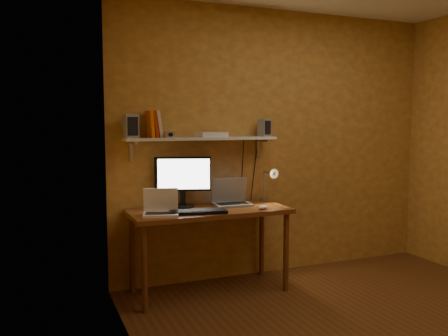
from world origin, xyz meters
name	(u,v)px	position (x,y,z in m)	size (l,w,h in m)	color
room	(392,153)	(0.00, 0.00, 1.30)	(3.44, 3.24, 2.64)	brown
desk	(209,218)	(-0.86, 1.28, 0.66)	(1.40, 0.60, 0.75)	brown
wall_shelf	(202,139)	(-0.86, 1.47, 1.36)	(1.40, 0.25, 0.21)	silver
monitor	(183,179)	(-1.05, 1.46, 1.00)	(0.49, 0.27, 0.45)	black
laptop	(231,198)	(-0.61, 1.39, 0.82)	(0.34, 0.25, 0.25)	gray
netbook	(161,208)	(-1.32, 1.19, 0.81)	(0.33, 0.27, 0.22)	white
keyboard	(198,212)	(-1.02, 1.13, 0.76)	(0.48, 0.16, 0.03)	black
mouse	(263,207)	(-0.43, 1.09, 0.77)	(0.09, 0.06, 0.03)	white
desk_lamp	(269,180)	(-0.20, 1.41, 0.96)	(0.09, 0.23, 0.38)	silver
speaker_left	(131,126)	(-1.50, 1.46, 1.48)	(0.11, 0.11, 0.20)	gray
speaker_right	(264,128)	(-0.22, 1.48, 1.46)	(0.09, 0.09, 0.17)	gray
books	(154,124)	(-1.30, 1.49, 1.49)	(0.13, 0.16, 0.24)	#E05E02
shelf_camera	(169,134)	(-1.18, 1.40, 1.40)	(0.10, 0.06, 0.06)	silver
router	(211,135)	(-0.77, 1.46, 1.40)	(0.27, 0.18, 0.04)	white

